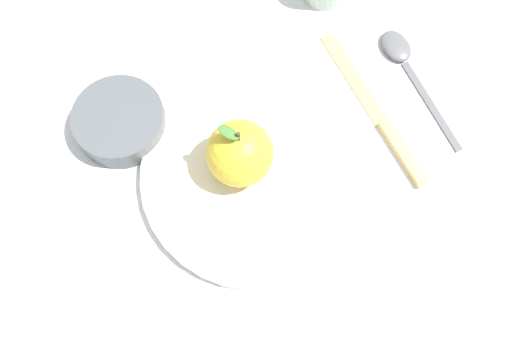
# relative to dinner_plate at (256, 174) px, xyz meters

# --- Properties ---
(ground_plane) EXTENTS (2.40, 2.40, 0.00)m
(ground_plane) POSITION_rel_dinner_plate_xyz_m (-0.02, -0.02, -0.01)
(ground_plane) COLOR silver
(dinner_plate) EXTENTS (0.26, 0.26, 0.02)m
(dinner_plate) POSITION_rel_dinner_plate_xyz_m (0.00, 0.00, 0.00)
(dinner_plate) COLOR silver
(dinner_plate) RESTS_ON ground_plane
(apple) EXTENTS (0.07, 0.07, 0.09)m
(apple) POSITION_rel_dinner_plate_xyz_m (0.02, -0.00, 0.04)
(apple) COLOR gold
(apple) RESTS_ON dinner_plate
(side_bowl) EXTENTS (0.11, 0.11, 0.03)m
(side_bowl) POSITION_rel_dinner_plate_xyz_m (0.17, -0.02, 0.01)
(side_bowl) COLOR #4C5156
(side_bowl) RESTS_ON ground_plane
(knife) EXTENTS (0.16, 0.18, 0.01)m
(knife) POSITION_rel_dinner_plate_xyz_m (-0.13, -0.11, -0.01)
(knife) COLOR #D8B766
(knife) RESTS_ON ground_plane
(spoon) EXTENTS (0.13, 0.15, 0.01)m
(spoon) POSITION_rel_dinner_plate_xyz_m (-0.14, -0.20, -0.00)
(spoon) COLOR #59595E
(spoon) RESTS_ON ground_plane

